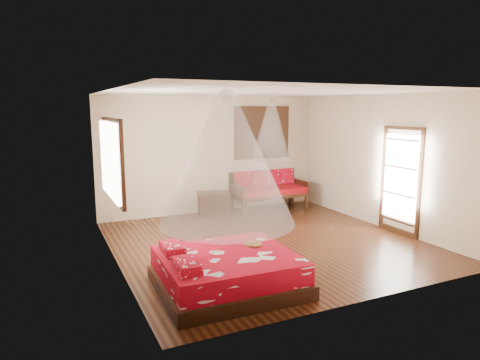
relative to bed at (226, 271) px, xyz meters
name	(u,v)px	position (x,y,z in m)	size (l,w,h in m)	color
room	(267,169)	(1.52, 1.60, 1.15)	(5.54, 5.54, 2.84)	black
bed	(226,271)	(0.00, 0.00, 0.00)	(1.98, 1.80, 0.63)	black
daybed	(268,188)	(2.86, 3.98, 0.27)	(1.87, 0.83, 0.96)	black
storage_chest	(214,203)	(1.42, 4.05, 0.02)	(0.89, 0.75, 0.53)	black
shutter_panel	(262,133)	(2.86, 4.32, 1.65)	(1.52, 0.06, 1.32)	black
window_left	(114,160)	(-1.19, 1.80, 1.45)	(0.10, 1.74, 1.34)	black
glazed_door	(401,181)	(4.23, 1.00, 0.82)	(0.08, 1.02, 2.16)	black
wine_tray	(253,242)	(0.52, 0.20, 0.31)	(0.27, 0.27, 0.22)	brown
mosquito_net_main	(227,158)	(0.02, 0.00, 1.60)	(1.87, 1.87, 1.80)	white
mosquito_net_daybed	(271,129)	(2.86, 3.85, 1.75)	(0.94, 0.94, 1.50)	white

